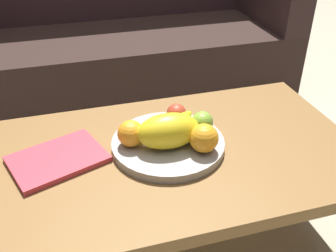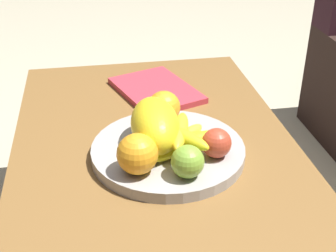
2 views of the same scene
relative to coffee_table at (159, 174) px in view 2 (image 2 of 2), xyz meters
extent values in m
cube|color=brown|center=(0.00, 0.00, 0.02)|extent=(1.10, 0.64, 0.04)
cylinder|color=brown|center=(-0.51, -0.28, -0.17)|extent=(0.05, 0.05, 0.34)
cylinder|color=brown|center=(-0.51, 0.28, -0.17)|extent=(0.05, 0.05, 0.34)
cylinder|color=#A19D98|center=(-0.01, 0.02, 0.05)|extent=(0.33, 0.33, 0.03)
ellipsoid|color=yellow|center=(-0.01, -0.01, 0.12)|extent=(0.18, 0.11, 0.10)
sphere|color=orange|center=(-0.12, 0.03, 0.10)|extent=(0.08, 0.08, 0.08)
sphere|color=orange|center=(0.07, -0.05, 0.11)|extent=(0.08, 0.08, 0.08)
sphere|color=#79A734|center=(0.10, 0.04, 0.10)|extent=(0.07, 0.07, 0.07)
sphere|color=#B43F29|center=(0.05, 0.11, 0.10)|extent=(0.06, 0.06, 0.06)
ellipsoid|color=yellow|center=(0.00, 0.05, 0.08)|extent=(0.13, 0.13, 0.03)
ellipsoid|color=yellow|center=(0.02, 0.06, 0.08)|extent=(0.10, 0.15, 0.03)
ellipsoid|color=yellow|center=(0.02, 0.04, 0.08)|extent=(0.12, 0.14, 0.03)
ellipsoid|color=gold|center=(0.01, 0.04, 0.11)|extent=(0.15, 0.07, 0.03)
ellipsoid|color=yellow|center=(0.02, 0.04, 0.11)|extent=(0.14, 0.12, 0.03)
cube|color=#C03542|center=(-0.32, 0.04, 0.05)|extent=(0.30, 0.25, 0.02)
camera|label=1|loc=(-0.27, -0.87, 0.70)|focal=41.13mm
camera|label=2|loc=(0.83, -0.12, 0.60)|focal=49.97mm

